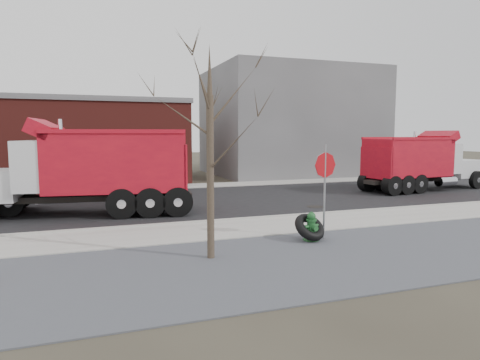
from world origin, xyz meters
name	(u,v)px	position (x,y,z in m)	size (l,w,h in m)	color
ground	(283,228)	(0.00, 0.00, 0.00)	(120.00, 120.00, 0.00)	#383328
gravel_verge	(342,256)	(0.00, -3.50, 0.01)	(60.00, 5.00, 0.03)	slate
sidewalk	(280,225)	(0.00, 0.25, 0.03)	(60.00, 2.50, 0.06)	#9E9B93
curb	(265,218)	(0.00, 1.55, 0.06)	(60.00, 0.15, 0.11)	#9E9B93
road	(225,200)	(0.00, 6.30, 0.01)	(60.00, 9.40, 0.02)	black
far_sidewalk	(196,186)	(0.00, 12.00, 0.03)	(60.00, 2.00, 0.06)	#9E9B93
building_grey	(289,122)	(9.00, 18.00, 4.00)	(12.00, 10.00, 8.00)	slate
building_brick	(19,141)	(-10.00, 17.00, 2.65)	(20.20, 8.20, 5.30)	maroon
bare_tree	(210,125)	(-3.20, -2.60, 3.30)	(3.20, 3.20, 5.20)	#382D23
fire_hydrant	(311,228)	(0.00, -1.88, 0.39)	(0.49, 0.48, 0.86)	#245F2E
truck_tire	(310,227)	(-0.05, -1.86, 0.41)	(1.13, 1.08, 0.82)	black
stop_sign	(325,175)	(0.46, -1.79, 1.90)	(0.75, 0.16, 2.78)	gray
dump_truck_red_a	(421,161)	(11.15, 6.10, 1.64)	(8.05, 3.03, 3.22)	black
dump_truck_red_b	(87,168)	(-6.02, 4.51, 1.82)	(8.58, 3.51, 3.58)	black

